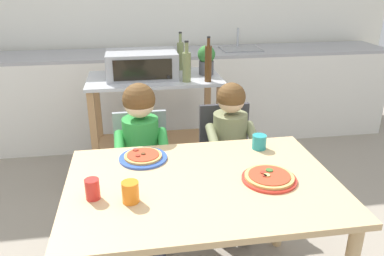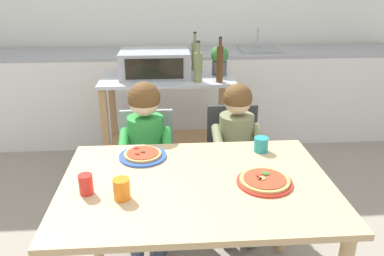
{
  "view_description": "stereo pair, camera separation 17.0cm",
  "coord_description": "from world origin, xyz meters",
  "px_view_note": "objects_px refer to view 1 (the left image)",
  "views": [
    {
      "loc": [
        -0.3,
        -1.55,
        1.64
      ],
      "look_at": [
        0.0,
        0.3,
        0.89
      ],
      "focal_mm": 35.93,
      "sensor_mm": 36.0,
      "label": 1
    },
    {
      "loc": [
        -0.13,
        -1.57,
        1.64
      ],
      "look_at": [
        0.0,
        0.3,
        0.89
      ],
      "focal_mm": 35.93,
      "sensor_mm": 36.0,
      "label": 2
    }
  ],
  "objects_px": {
    "pizza_plate_blue_rimmed": "(143,157)",
    "child_in_olive_shirt": "(232,142)",
    "drinking_cup_orange": "(130,192)",
    "dining_table": "(202,200)",
    "bottle_tall_green_wine": "(180,55)",
    "toaster_oven": "(142,64)",
    "child_in_green_shirt": "(142,147)",
    "kitchen_island_cart": "(156,113)",
    "potted_herb_plant": "(206,59)",
    "drinking_cup_red": "(92,189)",
    "pizza_plate_red_rimmed": "(269,178)",
    "drinking_cup_teal": "(259,142)",
    "dining_chair_left": "(142,166)",
    "bottle_dark_olive_oil": "(208,63)",
    "bottle_squat_spirits": "(187,66)",
    "dining_chair_right": "(226,156)"
  },
  "relations": [
    {
      "from": "drinking_cup_red",
      "to": "child_in_olive_shirt",
      "type": "bearing_deg",
      "value": 40.78
    },
    {
      "from": "pizza_plate_red_rimmed",
      "to": "bottle_tall_green_wine",
      "type": "bearing_deg",
      "value": 96.76
    },
    {
      "from": "pizza_plate_blue_rimmed",
      "to": "bottle_squat_spirits",
      "type": "bearing_deg",
      "value": 68.5
    },
    {
      "from": "toaster_oven",
      "to": "bottle_dark_olive_oil",
      "type": "distance_m",
      "value": 0.53
    },
    {
      "from": "toaster_oven",
      "to": "bottle_squat_spirits",
      "type": "relative_size",
      "value": 1.76
    },
    {
      "from": "bottle_tall_green_wine",
      "to": "potted_herb_plant",
      "type": "distance_m",
      "value": 0.26
    },
    {
      "from": "kitchen_island_cart",
      "to": "bottle_dark_olive_oil",
      "type": "distance_m",
      "value": 0.62
    },
    {
      "from": "toaster_oven",
      "to": "child_in_green_shirt",
      "type": "height_order",
      "value": "toaster_oven"
    },
    {
      "from": "potted_herb_plant",
      "to": "kitchen_island_cart",
      "type": "bearing_deg",
      "value": -177.68
    },
    {
      "from": "bottle_squat_spirits",
      "to": "pizza_plate_red_rimmed",
      "type": "height_order",
      "value": "bottle_squat_spirits"
    },
    {
      "from": "dining_table",
      "to": "pizza_plate_blue_rimmed",
      "type": "bearing_deg",
      "value": 133.53
    },
    {
      "from": "bottle_dark_olive_oil",
      "to": "bottle_squat_spirits",
      "type": "bearing_deg",
      "value": 173.57
    },
    {
      "from": "child_in_green_shirt",
      "to": "drinking_cup_teal",
      "type": "relative_size",
      "value": 12.9
    },
    {
      "from": "bottle_tall_green_wine",
      "to": "dining_chair_left",
      "type": "height_order",
      "value": "bottle_tall_green_wine"
    },
    {
      "from": "pizza_plate_red_rimmed",
      "to": "bottle_squat_spirits",
      "type": "bearing_deg",
      "value": 99.06
    },
    {
      "from": "bottle_tall_green_wine",
      "to": "drinking_cup_orange",
      "type": "bearing_deg",
      "value": -104.53
    },
    {
      "from": "child_in_olive_shirt",
      "to": "drinking_cup_red",
      "type": "distance_m",
      "value": 1.07
    },
    {
      "from": "bottle_dark_olive_oil",
      "to": "child_in_olive_shirt",
      "type": "xyz_separation_m",
      "value": [
        0.04,
        -0.58,
        -0.39
      ]
    },
    {
      "from": "child_in_green_shirt",
      "to": "drinking_cup_teal",
      "type": "distance_m",
      "value": 0.7
    },
    {
      "from": "child_in_green_shirt",
      "to": "pizza_plate_red_rimmed",
      "type": "distance_m",
      "value": 0.85
    },
    {
      "from": "potted_herb_plant",
      "to": "dining_chair_right",
      "type": "bearing_deg",
      "value": -88.75
    },
    {
      "from": "pizza_plate_red_rimmed",
      "to": "drinking_cup_red",
      "type": "distance_m",
      "value": 0.81
    },
    {
      "from": "child_in_olive_shirt",
      "to": "drinking_cup_orange",
      "type": "relative_size",
      "value": 10.54
    },
    {
      "from": "bottle_squat_spirits",
      "to": "dining_chair_right",
      "type": "relative_size",
      "value": 0.38
    },
    {
      "from": "bottle_tall_green_wine",
      "to": "child_in_green_shirt",
      "type": "xyz_separation_m",
      "value": [
        -0.38,
        -1.04,
        -0.34
      ]
    },
    {
      "from": "potted_herb_plant",
      "to": "dining_table",
      "type": "relative_size",
      "value": 0.18
    },
    {
      "from": "kitchen_island_cart",
      "to": "toaster_oven",
      "type": "xyz_separation_m",
      "value": [
        -0.09,
        0.02,
        0.4
      ]
    },
    {
      "from": "drinking_cup_teal",
      "to": "drinking_cup_orange",
      "type": "relative_size",
      "value": 0.85
    },
    {
      "from": "drinking_cup_orange",
      "to": "drinking_cup_red",
      "type": "height_order",
      "value": "drinking_cup_orange"
    },
    {
      "from": "drinking_cup_orange",
      "to": "drinking_cup_red",
      "type": "distance_m",
      "value": 0.17
    },
    {
      "from": "dining_chair_left",
      "to": "drinking_cup_teal",
      "type": "height_order",
      "value": "dining_chair_left"
    },
    {
      "from": "bottle_dark_olive_oil",
      "to": "pizza_plate_red_rimmed",
      "type": "height_order",
      "value": "bottle_dark_olive_oil"
    },
    {
      "from": "dining_table",
      "to": "child_in_green_shirt",
      "type": "xyz_separation_m",
      "value": [
        -0.26,
        0.58,
        0.04
      ]
    },
    {
      "from": "child_in_green_shirt",
      "to": "pizza_plate_blue_rimmed",
      "type": "xyz_separation_m",
      "value": [
        -0.0,
        -0.3,
        0.08
      ]
    },
    {
      "from": "pizza_plate_blue_rimmed",
      "to": "child_in_olive_shirt",
      "type": "bearing_deg",
      "value": 31.16
    },
    {
      "from": "potted_herb_plant",
      "to": "dining_table",
      "type": "height_order",
      "value": "potted_herb_plant"
    },
    {
      "from": "dining_table",
      "to": "pizza_plate_blue_rimmed",
      "type": "xyz_separation_m",
      "value": [
        -0.26,
        0.28,
        0.11
      ]
    },
    {
      "from": "pizza_plate_blue_rimmed",
      "to": "drinking_cup_red",
      "type": "height_order",
      "value": "drinking_cup_red"
    },
    {
      "from": "potted_herb_plant",
      "to": "child_in_green_shirt",
      "type": "bearing_deg",
      "value": -123.56
    },
    {
      "from": "child_in_olive_shirt",
      "to": "drinking_cup_teal",
      "type": "height_order",
      "value": "child_in_olive_shirt"
    },
    {
      "from": "kitchen_island_cart",
      "to": "pizza_plate_blue_rimmed",
      "type": "relative_size",
      "value": 4.11
    },
    {
      "from": "bottle_tall_green_wine",
      "to": "toaster_oven",
      "type": "bearing_deg",
      "value": -150.23
    },
    {
      "from": "kitchen_island_cart",
      "to": "toaster_oven",
      "type": "distance_m",
      "value": 0.41
    },
    {
      "from": "child_in_olive_shirt",
      "to": "pizza_plate_blue_rimmed",
      "type": "bearing_deg",
      "value": -148.84
    },
    {
      "from": "drinking_cup_teal",
      "to": "dining_table",
      "type": "bearing_deg",
      "value": -140.99
    },
    {
      "from": "dining_table",
      "to": "child_in_olive_shirt",
      "type": "xyz_separation_m",
      "value": [
        0.31,
        0.63,
        0.01
      ]
    },
    {
      "from": "pizza_plate_red_rimmed",
      "to": "drinking_cup_teal",
      "type": "bearing_deg",
      "value": 79.36
    },
    {
      "from": "kitchen_island_cart",
      "to": "potted_herb_plant",
      "type": "relative_size",
      "value": 4.47
    },
    {
      "from": "bottle_tall_green_wine",
      "to": "kitchen_island_cart",
      "type": "bearing_deg",
      "value": -138.59
    },
    {
      "from": "child_in_green_shirt",
      "to": "drinking_cup_red",
      "type": "height_order",
      "value": "child_in_green_shirt"
    }
  ]
}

